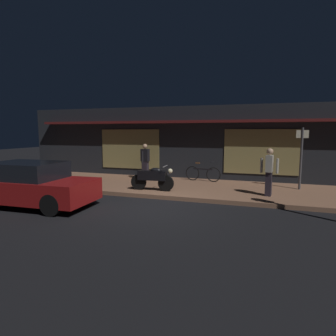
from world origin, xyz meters
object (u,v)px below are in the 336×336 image
at_px(motorcycle, 153,178).
at_px(sign_post, 301,155).
at_px(person_bystander, 269,171).
at_px(parked_car_near, 30,184).
at_px(bicycle_parked, 203,173).
at_px(person_photographer, 145,161).

xyz_separation_m(motorcycle, sign_post, (5.36, 2.01, 0.86)).
bearing_deg(person_bystander, motorcycle, -174.08).
xyz_separation_m(motorcycle, parked_car_near, (-3.14, -2.83, 0.06)).
distance_m(sign_post, parked_car_near, 9.81).
relative_size(motorcycle, sign_post, 0.71).
distance_m(bicycle_parked, person_bystander, 3.60).
bearing_deg(parked_car_near, bicycle_parked, 50.40).
distance_m(motorcycle, sign_post, 5.79).
bearing_deg(person_photographer, person_bystander, -19.12).
height_order(person_photographer, sign_post, sign_post).
relative_size(person_photographer, parked_car_near, 0.40).
bearing_deg(sign_post, parked_car_near, -150.35).
distance_m(motorcycle, person_bystander, 4.22).
bearing_deg(sign_post, bicycle_parked, 170.87).
xyz_separation_m(bicycle_parked, person_bystander, (2.79, -2.21, 0.52)).
distance_m(bicycle_parked, sign_post, 4.14).
relative_size(motorcycle, parked_car_near, 0.41).
xyz_separation_m(person_bystander, parked_car_near, (-7.32, -3.26, -0.32)).
bearing_deg(bicycle_parked, person_bystander, -38.41).
height_order(bicycle_parked, person_bystander, person_bystander).
distance_m(person_bystander, sign_post, 2.02).
relative_size(bicycle_parked, person_photographer, 0.99).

